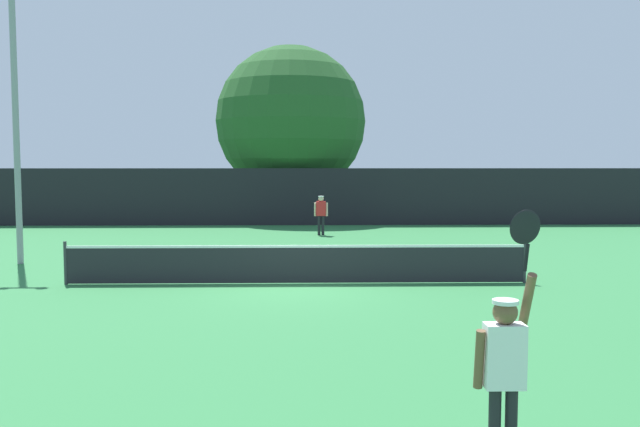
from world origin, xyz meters
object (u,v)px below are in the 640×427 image
tennis_ball (270,269)px  large_tree (291,121)px  parked_car_far (462,199)px  player_serving (505,358)px  player_receiving (321,211)px  light_pole (15,96)px  parked_car_near (247,202)px  parked_car_mid (422,202)px

tennis_ball → large_tree: (0.20, 17.23, 5.16)m
tennis_ball → parked_car_far: bearing=64.4°
player_serving → player_receiving: player_serving is taller
tennis_ball → parked_car_far: parked_car_far is taller
player_serving → light_pole: light_pole is taller
light_pole → large_tree: bearing=64.1°
tennis_ball → light_pole: light_pole is taller
large_tree → parked_car_near: large_tree is taller
player_receiving → large_tree: bearing=-80.2°
player_serving → parked_car_mid: 31.88m
player_serving → parked_car_near: 32.17m
parked_car_mid → player_receiving: bearing=-118.7°
large_tree → parked_car_far: (10.41, 4.88, -4.42)m
tennis_ball → parked_car_mid: size_ratio=0.02×
light_pole → large_tree: (7.70, 15.86, 0.24)m
player_receiving → light_pole: light_pole is taller
player_receiving → large_tree: size_ratio=0.18×
player_serving → light_pole: size_ratio=0.29×
parked_car_mid → parked_car_near: bearing=-179.8°
player_receiving → tennis_ball: size_ratio=23.97×
large_tree → parked_car_far: bearing=25.1°
player_serving → player_receiving: size_ratio=1.56×
light_pole → parked_car_near: bearing=74.1°
player_serving → parked_car_mid: (4.68, 31.53, -0.35)m
tennis_ball → light_pole: bearing=169.7°
tennis_ball → parked_car_near: bearing=96.9°
light_pole → parked_car_mid: light_pole is taller
parked_car_mid → tennis_ball: bearing=-110.2°
tennis_ball → parked_car_near: (-2.36, 19.45, 0.74)m
large_tree → parked_car_far: large_tree is taller
player_serving → parked_car_far: (7.70, 34.39, -0.35)m
large_tree → parked_car_far: 12.32m
player_serving → large_tree: large_tree is taller
light_pole → parked_car_far: 27.86m
parked_car_near → parked_car_mid: bearing=6.8°
light_pole → large_tree: 17.64m
light_pole → tennis_ball: bearing=-10.3°
player_receiving → large_tree: (-1.43, 8.26, 4.20)m
player_receiving → light_pole: (-9.13, -7.60, 3.96)m
player_receiving → parked_car_near: (-3.99, 10.49, -0.22)m
tennis_ball → large_tree: 17.98m
player_serving → large_tree: bearing=95.3°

